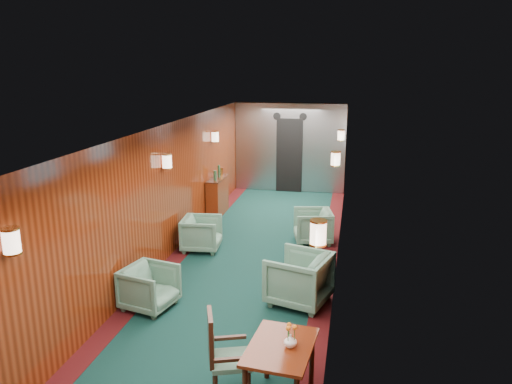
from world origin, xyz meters
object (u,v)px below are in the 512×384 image
armchair_left_near (150,287)px  armchair_left_far (202,234)px  armchair_right_near (299,279)px  side_chair (222,351)px  dining_table (281,355)px  credenza (218,196)px  armchair_right_far (313,226)px

armchair_left_near → armchair_left_far: 2.36m
armchair_left_far → armchair_right_near: size_ratio=0.84×
armchair_left_near → armchair_right_near: 2.15m
side_chair → dining_table: bearing=-20.5°
dining_table → armchair_left_far: (-2.10, 4.08, -0.25)m
dining_table → armchair_left_near: 2.75m
dining_table → credenza: (-2.42, 6.35, -0.12)m
armchair_right_far → armchair_right_near: bearing=-11.7°
dining_table → armchair_left_far: dining_table is taller
side_chair → armchair_right_far: bearing=64.6°
credenza → armchair_left_far: 2.30m
dining_table → armchair_right_near: armchair_right_near is taller
armchair_left_near → armchair_right_far: 3.78m
armchair_right_near → armchair_left_far: bearing=-114.8°
armchair_left_far → armchair_right_far: armchair_right_far is taller
dining_table → side_chair: bearing=-175.5°
armchair_left_far → side_chair: bearing=-165.2°
side_chair → armchair_left_near: 2.29m
armchair_left_far → armchair_right_near: 2.71m
credenza → armchair_right_far: credenza is taller
side_chair → armchair_right_near: 2.34m
side_chair → armchair_left_far: 4.33m
armchair_right_near → side_chair: bearing=3.1°
dining_table → armchair_right_near: bearing=97.4°
side_chair → armchair_right_near: side_chair is taller
armchair_left_near → armchair_left_far: size_ratio=0.98×
armchair_left_near → armchair_left_far: bearing=12.2°
side_chair → armchair_right_near: bearing=57.1°
credenza → armchair_right_near: bearing=-60.0°
side_chair → armchair_left_far: (-1.48, 4.06, -0.20)m
armchair_left_near → armchair_right_far: armchair_right_far is taller
armchair_left_far → armchair_right_near: bearing=-136.8°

